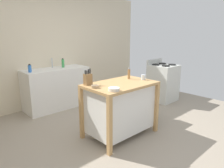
# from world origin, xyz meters

# --- Properties ---
(ground_plane) EXTENTS (6.26, 6.26, 0.00)m
(ground_plane) POSITION_xyz_m (0.00, 0.00, 0.00)
(ground_plane) COLOR gray
(ground_plane) RESTS_ON ground
(wall_back) EXTENTS (5.26, 0.10, 2.60)m
(wall_back) POSITION_xyz_m (0.00, 2.22, 1.30)
(wall_back) COLOR beige
(wall_back) RESTS_ON ground
(kitchen_island) EXTENTS (1.13, 0.72, 0.88)m
(kitchen_island) POSITION_xyz_m (0.01, -0.04, 0.50)
(kitchen_island) COLOR tan
(kitchen_island) RESTS_ON ground
(knife_block) EXTENTS (0.11, 0.09, 0.25)m
(knife_block) POSITION_xyz_m (-0.43, 0.22, 0.97)
(knife_block) COLOR olive
(knife_block) RESTS_ON kitchen_island
(bowl_ceramic_wide) EXTENTS (0.11, 0.11, 0.04)m
(bowl_ceramic_wide) POSITION_xyz_m (-0.47, -0.00, 0.91)
(bowl_ceramic_wide) COLOR tan
(bowl_ceramic_wide) RESTS_ON kitchen_island
(bowl_stoneware_deep) EXTENTS (0.16, 0.16, 0.05)m
(bowl_stoneware_deep) POSITION_xyz_m (-0.37, -0.29, 0.91)
(bowl_stoneware_deep) COLOR silver
(bowl_stoneware_deep) RESTS_ON kitchen_island
(drinking_cup) EXTENTS (0.07, 0.07, 0.09)m
(drinking_cup) POSITION_xyz_m (0.46, -0.13, 0.93)
(drinking_cup) COLOR silver
(drinking_cup) RESTS_ON kitchen_island
(pepper_grinder) EXTENTS (0.04, 0.04, 0.20)m
(pepper_grinder) POSITION_xyz_m (0.34, 0.09, 0.98)
(pepper_grinder) COLOR #9E7042
(pepper_grinder) RESTS_ON kitchen_island
(trash_bin) EXTENTS (0.36, 0.28, 0.63)m
(trash_bin) POSITION_xyz_m (0.81, 0.04, 0.32)
(trash_bin) COLOR #B7B2A8
(trash_bin) RESTS_ON ground
(sink_counter) EXTENTS (1.41, 0.60, 0.90)m
(sink_counter) POSITION_xyz_m (-0.12, 1.87, 0.45)
(sink_counter) COLOR white
(sink_counter) RESTS_ON ground
(sink_faucet) EXTENTS (0.02, 0.02, 0.22)m
(sink_faucet) POSITION_xyz_m (-0.12, 2.01, 1.01)
(sink_faucet) COLOR #B7BCC1
(sink_faucet) RESTS_ON sink_counter
(bottle_spray_cleaner) EXTENTS (0.06, 0.06, 0.21)m
(bottle_spray_cleaner) POSITION_xyz_m (0.09, 1.89, 1.00)
(bottle_spray_cleaner) COLOR green
(bottle_spray_cleaner) RESTS_ON sink_counter
(bottle_dish_soap) EXTENTS (0.06, 0.06, 0.17)m
(bottle_dish_soap) POSITION_xyz_m (-0.71, 1.78, 0.98)
(bottle_dish_soap) COLOR blue
(bottle_dish_soap) RESTS_ON sink_counter
(stove) EXTENTS (0.60, 0.60, 1.02)m
(stove) POSITION_xyz_m (2.08, 0.53, 0.46)
(stove) COLOR silver
(stove) RESTS_ON ground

